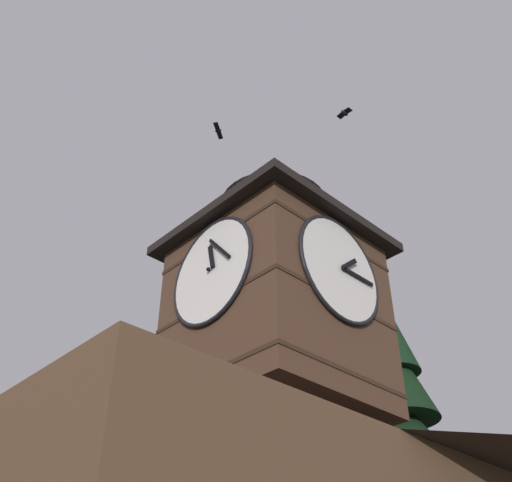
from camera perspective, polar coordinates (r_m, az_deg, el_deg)
The scene contains 3 objects.
clock_tower at distance 15.62m, azimuth 1.81°, elevation -5.08°, with size 4.81×4.81×7.65m.
flying_bird_high at distance 21.56m, azimuth 8.14°, elevation 11.58°, with size 0.30×0.55×0.16m.
flying_bird_low at distance 19.24m, azimuth -3.50°, elevation 10.10°, with size 0.65×0.51×0.11m.
Camera 1 is at (10.49, 7.50, 1.32)m, focal length 43.50 mm.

